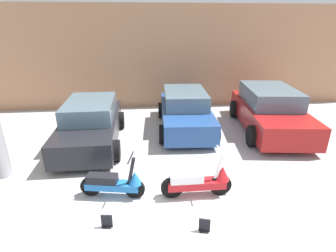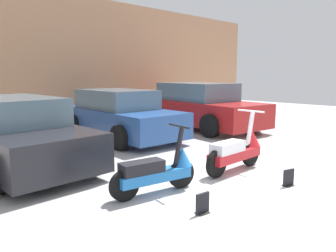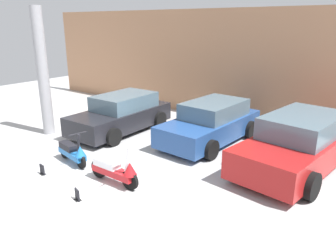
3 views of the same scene
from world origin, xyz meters
name	(u,v)px [view 3 (image 3 of 3)]	position (x,y,z in m)	size (l,w,h in m)	color
ground_plane	(71,193)	(0.00, 0.00, 0.00)	(28.00, 28.00, 0.00)	#B2B2B2
wall_back	(229,66)	(0.00, 7.38, 2.06)	(19.60, 0.12, 4.12)	tan
scooter_front_left	(73,152)	(-1.28, 1.06, 0.34)	(1.36, 0.54, 0.95)	black
scooter_front_right	(115,170)	(0.47, 0.92, 0.37)	(1.49, 0.54, 1.04)	black
car_rear_left	(122,114)	(-2.22, 3.84, 0.61)	(1.85, 3.75, 1.27)	black
car_rear_center	(211,123)	(0.78, 4.78, 0.61)	(1.97, 3.82, 1.27)	navy
car_rear_right	(299,144)	(3.57, 4.37, 0.67)	(2.39, 4.31, 1.40)	maroon
placard_near_left_scooter	(42,170)	(-1.35, 0.17, 0.11)	(0.20, 0.14, 0.26)	black
placard_near_right_scooter	(77,195)	(0.35, -0.10, 0.11)	(0.20, 0.16, 0.26)	black
support_column_side	(43,73)	(-4.02, 2.15, 2.06)	(0.37, 0.37, 4.12)	#99999E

